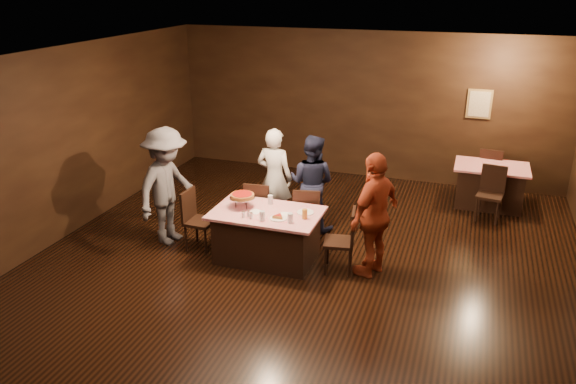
% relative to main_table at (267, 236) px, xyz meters
% --- Properties ---
extents(room, '(10.00, 10.04, 3.02)m').
position_rel_main_table_xyz_m(room, '(0.59, -0.79, 1.75)').
color(room, black).
rests_on(room, ground).
extents(main_table, '(1.60, 1.00, 0.77)m').
position_rel_main_table_xyz_m(main_table, '(0.00, 0.00, 0.00)').
color(main_table, '#B10B1C').
rests_on(main_table, ground).
extents(back_table, '(1.30, 0.90, 0.77)m').
position_rel_main_table_xyz_m(back_table, '(3.14, 3.29, 0.00)').
color(back_table, red).
rests_on(back_table, ground).
extents(chair_far_left, '(0.45, 0.45, 0.95)m').
position_rel_main_table_xyz_m(chair_far_left, '(-0.40, 0.75, 0.09)').
color(chair_far_left, black).
rests_on(chair_far_left, ground).
extents(chair_far_right, '(0.50, 0.50, 0.95)m').
position_rel_main_table_xyz_m(chair_far_right, '(0.40, 0.75, 0.09)').
color(chair_far_right, black).
rests_on(chair_far_right, ground).
extents(chair_end_left, '(0.43, 0.43, 0.95)m').
position_rel_main_table_xyz_m(chair_end_left, '(-1.10, 0.00, 0.09)').
color(chair_end_left, black).
rests_on(chair_end_left, ground).
extents(chair_end_right, '(0.48, 0.48, 0.95)m').
position_rel_main_table_xyz_m(chair_end_right, '(1.10, 0.00, 0.09)').
color(chair_end_right, black).
rests_on(chair_end_right, ground).
extents(chair_back_near, '(0.48, 0.48, 0.95)m').
position_rel_main_table_xyz_m(chair_back_near, '(3.14, 2.59, 0.09)').
color(chair_back_near, black).
rests_on(chair_back_near, ground).
extents(chair_back_far, '(0.47, 0.47, 0.95)m').
position_rel_main_table_xyz_m(chair_back_far, '(3.14, 3.89, 0.09)').
color(chair_back_far, black).
rests_on(chair_back_far, ground).
extents(diner_white_jacket, '(0.64, 0.44, 1.70)m').
position_rel_main_table_xyz_m(diner_white_jacket, '(-0.31, 1.20, 0.46)').
color(diner_white_jacket, silver).
rests_on(diner_white_jacket, ground).
extents(diner_navy_hoodie, '(0.85, 0.70, 1.62)m').
position_rel_main_table_xyz_m(diner_navy_hoodie, '(0.31, 1.30, 0.42)').
color(diner_navy_hoodie, '#171B32').
rests_on(diner_navy_hoodie, ground).
extents(diner_grey_knit, '(0.89, 1.31, 1.87)m').
position_rel_main_table_xyz_m(diner_grey_knit, '(-1.68, 0.08, 0.55)').
color(diner_grey_knit, '#5B5A5F').
rests_on(diner_grey_knit, ground).
extents(diner_red_shirt, '(0.81, 1.15, 1.81)m').
position_rel_main_table_xyz_m(diner_red_shirt, '(1.57, 0.09, 0.52)').
color(diner_red_shirt, '#9D361B').
rests_on(diner_red_shirt, ground).
extents(pizza_stand, '(0.38, 0.38, 0.22)m').
position_rel_main_table_xyz_m(pizza_stand, '(-0.40, 0.05, 0.57)').
color(pizza_stand, black).
rests_on(pizza_stand, main_table).
extents(plate_with_slice, '(0.25, 0.25, 0.06)m').
position_rel_main_table_xyz_m(plate_with_slice, '(0.25, -0.18, 0.41)').
color(plate_with_slice, white).
rests_on(plate_with_slice, main_table).
extents(plate_empty, '(0.25, 0.25, 0.01)m').
position_rel_main_table_xyz_m(plate_empty, '(0.55, 0.15, 0.39)').
color(plate_empty, white).
rests_on(plate_empty, main_table).
extents(glass_front_left, '(0.08, 0.08, 0.14)m').
position_rel_main_table_xyz_m(glass_front_left, '(0.05, -0.30, 0.46)').
color(glass_front_left, silver).
rests_on(glass_front_left, main_table).
extents(glass_front_right, '(0.08, 0.08, 0.14)m').
position_rel_main_table_xyz_m(glass_front_right, '(0.45, -0.25, 0.46)').
color(glass_front_right, silver).
rests_on(glass_front_right, main_table).
extents(glass_amber, '(0.08, 0.08, 0.14)m').
position_rel_main_table_xyz_m(glass_amber, '(0.60, -0.05, 0.46)').
color(glass_amber, '#BF7F26').
rests_on(glass_amber, main_table).
extents(glass_back, '(0.08, 0.08, 0.14)m').
position_rel_main_table_xyz_m(glass_back, '(-0.05, 0.30, 0.46)').
color(glass_back, silver).
rests_on(glass_back, main_table).
extents(condiments, '(0.17, 0.10, 0.09)m').
position_rel_main_table_xyz_m(condiments, '(-0.18, -0.28, 0.43)').
color(condiments, silver).
rests_on(condiments, main_table).
extents(napkin_center, '(0.19, 0.19, 0.01)m').
position_rel_main_table_xyz_m(napkin_center, '(0.30, 0.00, 0.39)').
color(napkin_center, white).
rests_on(napkin_center, main_table).
extents(napkin_left, '(0.21, 0.21, 0.01)m').
position_rel_main_table_xyz_m(napkin_left, '(-0.15, -0.05, 0.39)').
color(napkin_left, white).
rests_on(napkin_left, main_table).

